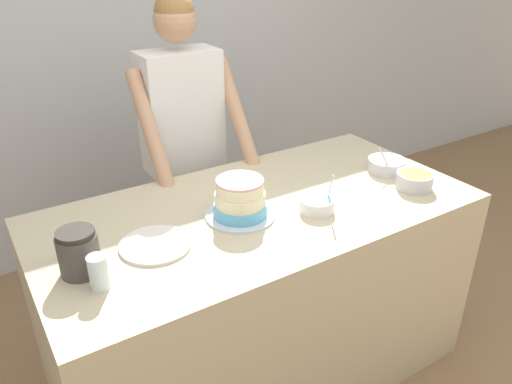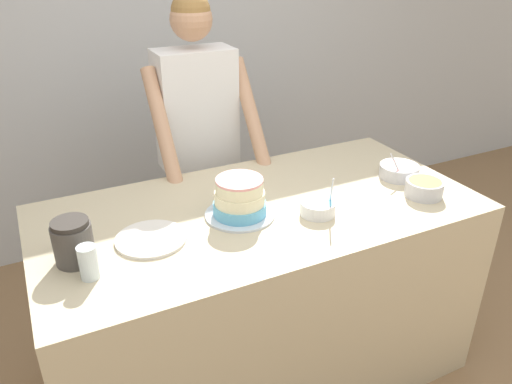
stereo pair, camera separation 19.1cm
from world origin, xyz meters
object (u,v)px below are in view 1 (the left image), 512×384
(frosting_bowl_pink, at_px, (387,164))
(frosting_bowl_blue, at_px, (317,204))
(person_baker, at_px, (183,131))
(frosting_bowl_olive, at_px, (414,180))
(drinking_glass, at_px, (99,272))
(stoneware_jar, at_px, (79,252))
(cake, at_px, (240,200))
(ceramic_plate, at_px, (156,245))

(frosting_bowl_pink, bearing_deg, frosting_bowl_blue, -166.03)
(person_baker, relative_size, frosting_bowl_blue, 9.31)
(frosting_bowl_olive, bearing_deg, drinking_glass, 178.56)
(frosting_bowl_pink, relative_size, frosting_bowl_olive, 1.12)
(stoneware_jar, bearing_deg, cake, 3.66)
(cake, relative_size, frosting_bowl_blue, 1.55)
(person_baker, distance_m, frosting_bowl_blue, 0.90)
(frosting_bowl_blue, relative_size, frosting_bowl_pink, 1.01)
(ceramic_plate, bearing_deg, frosting_bowl_blue, -9.10)
(frosting_bowl_pink, bearing_deg, ceramic_plate, -178.72)
(frosting_bowl_pink, relative_size, stoneware_jar, 1.13)
(ceramic_plate, distance_m, stoneware_jar, 0.28)
(frosting_bowl_pink, height_order, ceramic_plate, frosting_bowl_pink)
(ceramic_plate, bearing_deg, person_baker, 58.22)
(frosting_bowl_olive, relative_size, drinking_glass, 1.36)
(person_baker, height_order, stoneware_jar, person_baker)
(person_baker, height_order, ceramic_plate, person_baker)
(stoneware_jar, bearing_deg, frosting_bowl_pink, 1.75)
(frosting_bowl_pink, distance_m, stoneware_jar, 1.48)
(cake, height_order, frosting_bowl_pink, cake)
(cake, xyz_separation_m, stoneware_jar, (-0.65, -0.04, 0.01))
(frosting_bowl_blue, xyz_separation_m, stoneware_jar, (-0.94, 0.09, 0.05))
(person_baker, xyz_separation_m, drinking_glass, (-0.72, -0.91, -0.06))
(ceramic_plate, bearing_deg, stoneware_jar, -176.15)
(person_baker, bearing_deg, ceramic_plate, -121.78)
(drinking_glass, bearing_deg, ceramic_plate, 29.39)
(frosting_bowl_blue, height_order, frosting_bowl_pink, frosting_bowl_blue)
(person_baker, bearing_deg, stoneware_jar, -133.49)
(frosting_bowl_pink, bearing_deg, cake, -179.74)
(frosting_bowl_blue, bearing_deg, frosting_bowl_pink, 13.97)
(cake, height_order, stoneware_jar, cake)
(drinking_glass, bearing_deg, stoneware_jar, 103.32)
(cake, xyz_separation_m, frosting_bowl_olive, (0.80, -0.20, -0.03))
(person_baker, bearing_deg, frosting_bowl_pink, -45.75)
(frosting_bowl_olive, xyz_separation_m, ceramic_plate, (-1.17, 0.17, -0.03))
(ceramic_plate, relative_size, stoneware_jar, 1.65)
(cake, distance_m, stoneware_jar, 0.65)
(cake, distance_m, frosting_bowl_pink, 0.83)
(person_baker, bearing_deg, frosting_bowl_olive, -53.70)
(frosting_bowl_pink, xyz_separation_m, drinking_glass, (-1.45, -0.16, 0.03))
(stoneware_jar, bearing_deg, person_baker, 46.51)
(drinking_glass, relative_size, stoneware_jar, 0.74)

